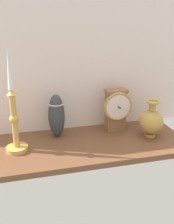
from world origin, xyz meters
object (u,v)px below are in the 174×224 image
mantel_clock (116,109)px  tall_ceramic_vase (56,115)px  brass_vase_bulbous (151,121)px  candlestick_tall_left (14,120)px

mantel_clock → tall_ceramic_vase: 27.86cm
mantel_clock → brass_vase_bulbous: 16.87cm
brass_vase_bulbous → tall_ceramic_vase: 42.23cm
candlestick_tall_left → mantel_clock: bearing=11.6°
candlestick_tall_left → tall_ceramic_vase: (17.74, 9.75, -3.33)cm
candlestick_tall_left → tall_ceramic_vase: 20.52cm
candlestick_tall_left → brass_vase_bulbous: 58.82cm
brass_vase_bulbous → candlestick_tall_left: bearing=179.1°
mantel_clock → tall_ceramic_vase: mantel_clock is taller
brass_vase_bulbous → tall_ceramic_vase: bearing=165.3°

